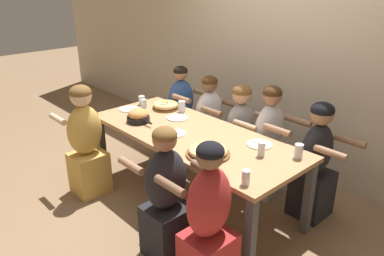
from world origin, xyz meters
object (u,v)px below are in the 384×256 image
(diner_far_midright, at_px, (268,146))
(empty_plate_c, at_px, (259,144))
(pizza_board_second, at_px, (166,106))
(empty_plate_d, at_px, (129,109))
(drinking_glass_c, at_px, (142,101))
(diner_far_center, at_px, (240,137))
(skillet_bowl, at_px, (138,116))
(diner_near_left, at_px, (86,144))
(diner_far_midleft, at_px, (209,126))
(empty_plate_b, at_px, (175,133))
(pizza_board_main, at_px, (208,152))
(drinking_glass_e, at_px, (299,152))
(drinking_glass_f, at_px, (261,149))
(drinking_glass_a, at_px, (144,104))
(diner_near_right, at_px, (208,225))
(drinking_glass_b, at_px, (182,108))
(diner_near_midright, at_px, (166,199))
(empty_plate_a, at_px, (177,118))
(diner_far_right, at_px, (315,165))
(drinking_glass_d, at_px, (246,178))
(diner_far_left, at_px, (181,115))

(diner_far_midright, bearing_deg, empty_plate_c, 25.14)
(pizza_board_second, relative_size, empty_plate_d, 1.41)
(drinking_glass_c, distance_m, diner_far_center, 1.20)
(skillet_bowl, distance_m, diner_near_left, 0.60)
(diner_far_midleft, bearing_deg, empty_plate_b, 23.48)
(pizza_board_main, bearing_deg, pizza_board_second, 157.59)
(drinking_glass_e, height_order, drinking_glass_f, drinking_glass_f)
(drinking_glass_c, bearing_deg, pizza_board_second, 20.97)
(drinking_glass_a, xyz_separation_m, diner_near_right, (1.79, -0.76, -0.26))
(empty_plate_d, height_order, drinking_glass_f, drinking_glass_f)
(drinking_glass_b, height_order, drinking_glass_e, drinking_glass_b)
(diner_near_right, height_order, diner_near_midright, diner_near_right)
(empty_plate_b, bearing_deg, pizza_board_second, 148.25)
(drinking_glass_a, distance_m, drinking_glass_c, 0.13)
(empty_plate_c, relative_size, drinking_glass_f, 1.81)
(empty_plate_d, xyz_separation_m, diner_far_center, (0.99, 0.75, -0.24))
(pizza_board_second, distance_m, diner_far_center, 0.89)
(drinking_glass_c, bearing_deg, empty_plate_b, -16.46)
(empty_plate_a, xyz_separation_m, diner_far_midleft, (-0.05, 0.53, -0.25))
(drinking_glass_e, distance_m, diner_far_right, 0.48)
(diner_near_right, bearing_deg, diner_near_midright, 90.00)
(diner_far_right, xyz_separation_m, diner_far_midright, (-0.53, 0.00, 0.01))
(skillet_bowl, distance_m, diner_far_center, 1.11)
(diner_far_right, relative_size, diner_far_midleft, 1.02)
(drinking_glass_f, bearing_deg, diner_near_right, -78.63)
(diner_far_midright, bearing_deg, diner_far_center, -90.00)
(pizza_board_main, distance_m, diner_near_left, 1.38)
(drinking_glass_d, bearing_deg, diner_far_center, 131.79)
(diner_far_midright, xyz_separation_m, diner_far_midleft, (-0.84, 0.00, -0.03))
(diner_far_right, bearing_deg, empty_plate_b, -51.72)
(empty_plate_b, xyz_separation_m, diner_far_right, (1.02, 0.81, -0.23))
(pizza_board_second, bearing_deg, diner_far_center, 29.83)
(pizza_board_main, xyz_separation_m, drinking_glass_e, (0.54, 0.50, 0.02))
(diner_near_right, bearing_deg, diner_near_left, 90.00)
(drinking_glass_f, height_order, diner_far_center, diner_far_center)
(skillet_bowl, relative_size, diner_far_midleft, 0.31)
(empty_plate_d, xyz_separation_m, diner_near_midright, (1.40, -0.60, -0.24))
(drinking_glass_d, distance_m, diner_far_midleft, 1.76)
(drinking_glass_b, relative_size, diner_near_midright, 0.11)
(drinking_glass_b, xyz_separation_m, diner_near_right, (1.40, -0.98, -0.27))
(pizza_board_main, xyz_separation_m, empty_plate_b, (-0.52, 0.09, -0.03))
(drinking_glass_f, distance_m, diner_far_left, 1.80)
(pizza_board_main, bearing_deg, drinking_glass_d, -14.86)
(drinking_glass_f, bearing_deg, diner_near_left, -154.42)
(skillet_bowl, bearing_deg, diner_far_left, 111.57)
(empty_plate_b, bearing_deg, diner_near_right, -28.74)
(empty_plate_b, bearing_deg, diner_far_midright, 58.57)
(empty_plate_a, height_order, drinking_glass_c, drinking_glass_c)
(skillet_bowl, bearing_deg, drinking_glass_e, 17.39)
(skillet_bowl, bearing_deg, diner_near_left, -119.47)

